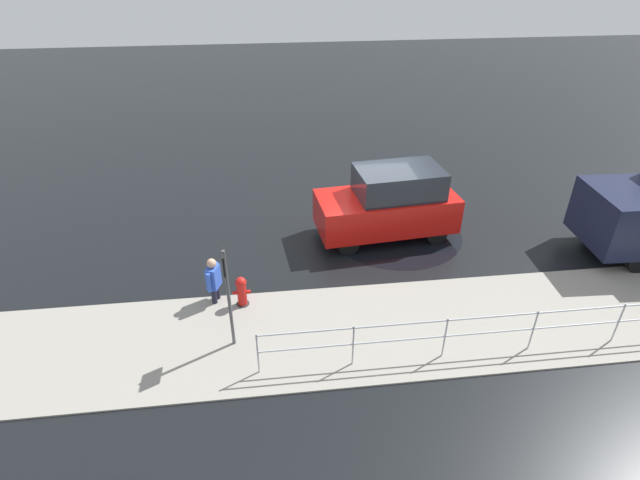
% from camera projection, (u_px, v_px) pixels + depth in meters
% --- Properties ---
extents(ground_plane, '(60.00, 60.00, 0.00)m').
position_uv_depth(ground_plane, '(372.00, 232.00, 14.74)').
color(ground_plane, black).
extents(kerb_strip, '(24.00, 3.20, 0.04)m').
position_uv_depth(kerb_strip, '(411.00, 326.00, 11.19)').
color(kerb_strip, gray).
rests_on(kerb_strip, ground).
extents(moving_hatchback, '(4.04, 2.06, 2.06)m').
position_uv_depth(moving_hatchback, '(389.00, 203.00, 14.08)').
color(moving_hatchback, red).
rests_on(moving_hatchback, ground).
extents(fire_hydrant, '(0.42, 0.31, 0.80)m').
position_uv_depth(fire_hydrant, '(242.00, 292.00, 11.64)').
color(fire_hydrant, red).
rests_on(fire_hydrant, ground).
extents(pedestrian, '(0.35, 0.54, 1.22)m').
position_uv_depth(pedestrian, '(214.00, 278.00, 11.61)').
color(pedestrian, blue).
rests_on(pedestrian, ground).
extents(metal_railing, '(9.49, 0.04, 1.05)m').
position_uv_depth(metal_railing, '(491.00, 327.00, 10.12)').
color(metal_railing, '#B7BABF').
rests_on(metal_railing, ground).
extents(sign_post, '(0.07, 0.44, 2.40)m').
position_uv_depth(sign_post, '(227.00, 286.00, 9.89)').
color(sign_post, '#4C4C51').
rests_on(sign_post, ground).
extents(puddle_patch, '(3.86, 3.86, 0.01)m').
position_uv_depth(puddle_patch, '(395.00, 233.00, 14.69)').
color(puddle_patch, black).
rests_on(puddle_patch, ground).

